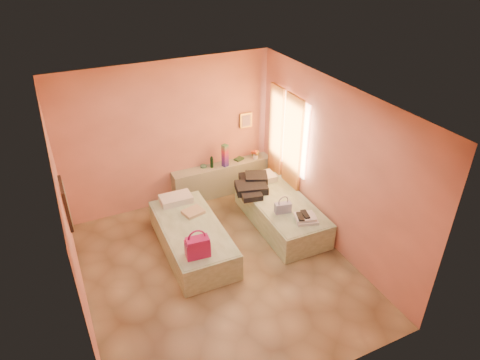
% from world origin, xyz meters
% --- Properties ---
extents(ground, '(4.50, 4.50, 0.00)m').
position_xyz_m(ground, '(0.00, 0.00, 0.00)').
color(ground, tan).
rests_on(ground, ground).
extents(room_walls, '(4.02, 4.51, 2.81)m').
position_xyz_m(room_walls, '(0.21, 0.57, 1.79)').
color(room_walls, '#F39D81').
rests_on(room_walls, ground).
extents(headboard_ledge, '(2.05, 0.30, 0.65)m').
position_xyz_m(headboard_ledge, '(0.98, 2.10, 0.33)').
color(headboard_ledge, gray).
rests_on(headboard_ledge, ground).
extents(bed_left, '(0.94, 2.02, 0.50)m').
position_xyz_m(bed_left, '(-0.20, 0.64, 0.25)').
color(bed_left, beige).
rests_on(bed_left, ground).
extents(bed_right, '(0.94, 2.02, 0.50)m').
position_xyz_m(bed_right, '(1.50, 0.64, 0.25)').
color(bed_right, beige).
rests_on(bed_right, ground).
extents(water_bottle, '(0.08, 0.08, 0.23)m').
position_xyz_m(water_bottle, '(0.75, 2.09, 0.76)').
color(water_bottle, black).
rests_on(water_bottle, headboard_ledge).
extents(rainbow_box, '(0.13, 0.13, 0.46)m').
position_xyz_m(rainbow_box, '(1.01, 2.03, 0.88)').
color(rainbow_box, '#B7165A').
rests_on(rainbow_box, headboard_ledge).
extents(small_dish, '(0.13, 0.13, 0.03)m').
position_xyz_m(small_dish, '(0.61, 2.17, 0.67)').
color(small_dish, '#437B5C').
rests_on(small_dish, headboard_ledge).
extents(green_book, '(0.22, 0.19, 0.03)m').
position_xyz_m(green_book, '(1.37, 2.15, 0.67)').
color(green_book, '#26482B').
rests_on(green_book, headboard_ledge).
extents(flower_vase, '(0.18, 0.18, 0.23)m').
position_xyz_m(flower_vase, '(1.69, 2.05, 0.76)').
color(flower_vase, white).
rests_on(flower_vase, headboard_ledge).
extents(magenta_handbag, '(0.37, 0.23, 0.33)m').
position_xyz_m(magenta_handbag, '(-0.36, -0.08, 0.67)').
color(magenta_handbag, '#B7165A').
rests_on(magenta_handbag, bed_left).
extents(khaki_garment, '(0.39, 0.34, 0.06)m').
position_xyz_m(khaki_garment, '(-0.05, 0.97, 0.53)').
color(khaki_garment, tan).
rests_on(khaki_garment, bed_left).
extents(clothes_pile, '(0.78, 0.78, 0.19)m').
position_xyz_m(clothes_pile, '(1.22, 1.19, 0.59)').
color(clothes_pile, black).
rests_on(clothes_pile, bed_right).
extents(blue_handbag, '(0.30, 0.17, 0.18)m').
position_xyz_m(blue_handbag, '(1.35, 0.35, 0.59)').
color(blue_handbag, '#3C4991').
rests_on(blue_handbag, bed_right).
extents(towel_stack, '(0.43, 0.39, 0.10)m').
position_xyz_m(towel_stack, '(1.57, -0.04, 0.55)').
color(towel_stack, white).
rests_on(towel_stack, bed_right).
extents(sandal_pair, '(0.25, 0.28, 0.02)m').
position_xyz_m(sandal_pair, '(1.51, -0.02, 0.61)').
color(sandal_pair, black).
rests_on(sandal_pair, towel_stack).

